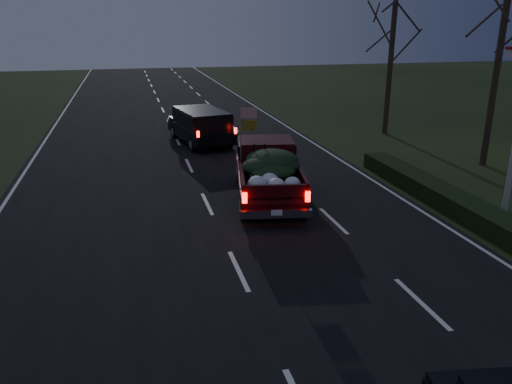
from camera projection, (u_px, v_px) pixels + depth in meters
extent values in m
plane|color=black|center=(238.00, 271.00, 12.51)|extent=(120.00, 120.00, 0.00)
cube|color=black|center=(238.00, 271.00, 12.50)|extent=(14.00, 120.00, 0.02)
cube|color=black|center=(443.00, 196.00, 16.99)|extent=(1.00, 10.00, 0.60)
cylinder|color=black|center=(497.00, 65.00, 20.48)|extent=(0.28, 0.28, 8.50)
cylinder|color=black|center=(390.00, 70.00, 26.91)|extent=(0.28, 0.28, 7.00)
cube|color=#3F080C|center=(268.00, 180.00, 17.62)|extent=(3.03, 5.54, 0.58)
cube|color=#3F080C|center=(266.00, 152.00, 18.26)|extent=(2.22, 2.01, 0.94)
cube|color=black|center=(266.00, 149.00, 18.22)|extent=(2.30, 1.92, 0.58)
cube|color=#3F080C|center=(272.00, 183.00, 16.23)|extent=(2.45, 3.24, 0.06)
ellipsoid|color=black|center=(272.00, 165.00, 16.58)|extent=(2.00, 2.16, 0.63)
cylinder|color=gray|center=(241.00, 138.00, 17.07)|extent=(0.03, 0.03, 2.10)
cube|color=red|center=(249.00, 113.00, 16.81)|extent=(0.54, 0.12, 0.36)
cube|color=gold|center=(249.00, 125.00, 16.94)|extent=(0.54, 0.12, 0.36)
cube|color=black|center=(200.00, 131.00, 25.57)|extent=(2.92, 5.26, 0.62)
cube|color=black|center=(202.00, 118.00, 25.12)|extent=(2.56, 3.91, 0.83)
cube|color=black|center=(201.00, 116.00, 25.10)|extent=(2.65, 3.83, 0.50)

